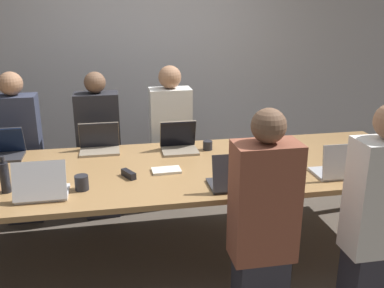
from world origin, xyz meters
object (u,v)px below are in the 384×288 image
(person_far_center, at_px, (171,140))
(person_far_left, at_px, (19,151))
(cup_near_left, at_px, (82,183))
(laptop_far_left, at_px, (4,149))
(laptop_far_midleft, at_px, (99,143))
(laptop_near_right, at_px, (340,167))
(stapler, at_px, (129,174))
(cup_far_center, at_px, (208,145))
(person_near_right, at_px, (378,216))
(laptop_far_center, at_px, (179,142))
(bottle_near_left, at_px, (5,177))
(person_far_midleft, at_px, (100,148))
(person_near_midright, at_px, (263,223))
(cup_near_midright, at_px, (273,177))
(laptop_near_left, at_px, (41,187))
(laptop_near_midright, at_px, (236,178))

(person_far_center, distance_m, person_far_left, 1.42)
(cup_near_left, xyz_separation_m, laptop_far_left, (-0.67, 0.81, 0.02))
(laptop_far_midleft, relative_size, laptop_near_right, 1.00)
(laptop_near_right, height_order, stapler, laptop_near_right)
(cup_far_center, bearing_deg, laptop_far_midleft, 171.30)
(person_far_left, bearing_deg, cup_far_center, -16.20)
(laptop_far_left, height_order, person_far_left, person_far_left)
(person_near_right, xyz_separation_m, laptop_far_center, (-1.08, 1.32, 0.14))
(bottle_near_left, bearing_deg, person_far_midleft, 60.94)
(person_near_midright, height_order, bottle_near_left, person_near_midright)
(cup_near_midright, xyz_separation_m, bottle_near_left, (-1.84, 0.18, 0.07))
(laptop_far_midleft, height_order, person_far_center, person_far_center)
(laptop_far_midleft, distance_m, laptop_near_left, 0.97)
(cup_near_midright, relative_size, cup_near_left, 0.82)
(person_near_right, relative_size, person_near_midright, 1.01)
(laptop_far_midleft, distance_m, cup_near_midright, 1.55)
(person_far_center, bearing_deg, cup_far_center, -65.51)
(laptop_near_right, height_order, cup_far_center, laptop_near_right)
(person_near_midright, distance_m, laptop_near_left, 1.45)
(cup_far_center, xyz_separation_m, laptop_far_left, (-1.71, 0.14, 0.03))
(person_near_midright, relative_size, person_far_left, 1.00)
(laptop_near_midright, bearing_deg, person_far_midleft, -53.72)
(cup_far_center, bearing_deg, laptop_far_center, 173.59)
(cup_near_left, xyz_separation_m, laptop_far_center, (0.79, 0.70, 0.02))
(laptop_near_midright, relative_size, cup_near_midright, 4.23)
(person_far_midleft, relative_size, laptop_near_midright, 3.92)
(laptop_near_right, relative_size, stapler, 2.24)
(laptop_near_right, bearing_deg, bottle_near_left, -4.14)
(laptop_near_left, xyz_separation_m, stapler, (0.58, 0.25, -0.05))
(laptop_near_left, bearing_deg, person_far_left, -72.93)
(cup_near_left, bearing_deg, person_near_midright, -26.30)
(person_far_center, bearing_deg, cup_near_midright, -67.93)
(laptop_far_center, relative_size, person_far_left, 0.22)
(bottle_near_left, distance_m, person_far_center, 1.75)
(laptop_near_right, height_order, person_far_left, person_far_left)
(person_far_center, bearing_deg, person_near_right, -59.70)
(person_far_midleft, xyz_separation_m, cup_near_left, (-0.09, -1.13, 0.13))
(laptop_near_right, relative_size, laptop_near_left, 1.02)
(person_near_midright, xyz_separation_m, person_far_center, (-0.33, 1.78, 0.01))
(cup_near_midright, height_order, cup_far_center, cup_near_midright)
(laptop_near_right, bearing_deg, laptop_far_center, -37.18)
(person_far_midleft, relative_size, bottle_near_left, 5.44)
(bottle_near_left, distance_m, stapler, 0.84)
(laptop_near_midright, xyz_separation_m, cup_near_left, (-1.05, 0.18, -0.02))
(laptop_near_left, distance_m, person_far_center, 1.68)
(cup_near_left, relative_size, person_far_center, 0.07)
(laptop_near_right, relative_size, person_far_center, 0.24)
(cup_far_center, bearing_deg, laptop_far_left, 175.42)
(person_near_right, bearing_deg, cup_near_midright, -42.90)
(laptop_far_midleft, xyz_separation_m, cup_near_midright, (1.23, -0.94, -0.03))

